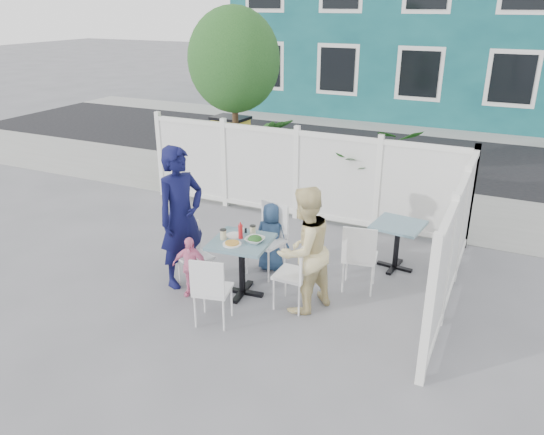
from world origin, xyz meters
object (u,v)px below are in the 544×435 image
at_px(chair_back, 270,233).
at_px(man, 181,217).
at_px(boy, 272,237).
at_px(toddler, 190,266).
at_px(utility_cabinet, 231,149).
at_px(chair_near, 210,287).
at_px(chair_right, 298,269).
at_px(main_table, 242,252).
at_px(woman, 304,250).
at_px(spare_table, 398,234).
at_px(chair_left, 192,250).

bearing_deg(chair_back, man, 53.83).
xyz_separation_m(boy, toddler, (-0.65, -1.11, -0.09)).
distance_m(utility_cabinet, chair_near, 5.83).
height_order(chair_right, chair_back, chair_back).
height_order(main_table, chair_back, chair_back).
relative_size(chair_near, woman, 0.56).
bearing_deg(chair_right, chair_back, 45.62).
bearing_deg(chair_right, spare_table, -28.21).
bearing_deg(boy, chair_left, 41.27).
bearing_deg(toddler, chair_left, 104.10).
xyz_separation_m(utility_cabinet, chair_back, (2.66, -3.64, -0.06)).
distance_m(spare_table, chair_near, 2.92).
bearing_deg(utility_cabinet, chair_left, -62.46).
bearing_deg(chair_near, chair_right, 33.17).
bearing_deg(man, chair_left, -65.99).
height_order(utility_cabinet, main_table, utility_cabinet).
relative_size(chair_right, toddler, 1.12).
relative_size(spare_table, chair_back, 0.73).
xyz_separation_m(chair_right, boy, (-0.75, 0.81, -0.03)).
distance_m(chair_left, woman, 1.64).
distance_m(spare_table, chair_right, 1.82).
relative_size(chair_right, chair_near, 1.03).
bearing_deg(main_table, chair_near, -88.26).
distance_m(utility_cabinet, woman, 5.58).
xyz_separation_m(spare_table, man, (-2.55, -1.65, 0.42)).
bearing_deg(man, chair_right, -69.38).
distance_m(chair_near, man, 1.25).
bearing_deg(spare_table, chair_right, -118.54).
bearing_deg(chair_near, main_table, 78.78).
bearing_deg(boy, woman, 130.15).
bearing_deg(chair_near, chair_back, 76.03).
relative_size(man, toddler, 2.33).
bearing_deg(chair_right, chair_near, 136.47).
height_order(chair_back, man, man).
xyz_separation_m(chair_back, woman, (0.81, -0.72, 0.22)).
bearing_deg(boy, chair_near, 83.33).
xyz_separation_m(spare_table, chair_right, (-0.87, -1.60, -0.00)).
distance_m(man, boy, 1.34).
bearing_deg(spare_table, main_table, -136.45).
bearing_deg(spare_table, woman, -117.17).
bearing_deg(boy, chair_right, 127.17).
xyz_separation_m(chair_left, chair_near, (0.77, -0.77, 0.02)).
relative_size(man, boy, 1.90).
bearing_deg(chair_near, chair_left, 121.85).
xyz_separation_m(spare_table, chair_near, (-1.65, -2.41, -0.02)).
xyz_separation_m(man, boy, (0.92, 0.86, -0.46)).
distance_m(chair_right, boy, 1.11).
xyz_separation_m(utility_cabinet, boy, (2.66, -3.58, -0.14)).
height_order(chair_left, boy, boy).
relative_size(main_table, woman, 0.50).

